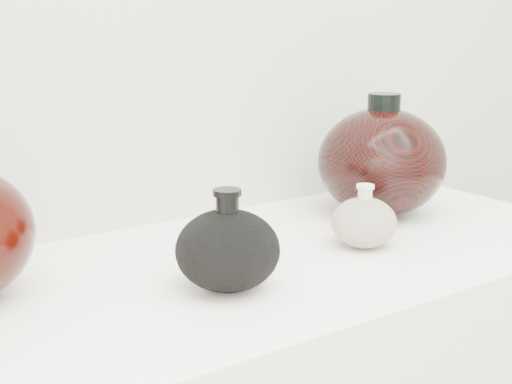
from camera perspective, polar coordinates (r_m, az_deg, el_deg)
black_gourd_vase at (r=0.91m, az=-2.28°, el=-4.59°), size 0.17×0.17×0.13m
cream_gourd_vase at (r=1.09m, az=8.64°, el=-2.38°), size 0.10×0.10×0.10m
right_round_pot at (r=1.26m, az=10.02°, el=2.43°), size 0.29×0.29×0.21m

